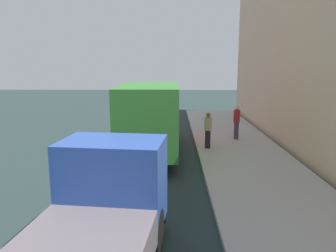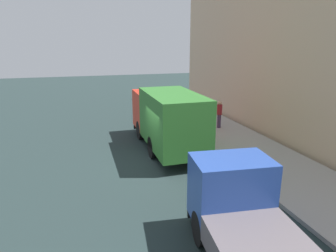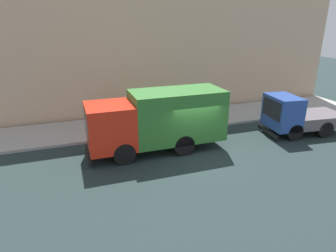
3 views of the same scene
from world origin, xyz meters
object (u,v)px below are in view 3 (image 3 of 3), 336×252
object	(u,v)px
pedestrian_walking	(101,112)
pedestrian_standing	(138,118)
small_flatbed_truck	(297,116)
large_utility_truck	(158,119)

from	to	relation	value
pedestrian_walking	pedestrian_standing	world-z (taller)	pedestrian_walking
small_flatbed_truck	pedestrian_walking	size ratio (longest dim) A/B	2.83
small_flatbed_truck	large_utility_truck	bearing A→B (deg)	93.28
large_utility_truck	pedestrian_standing	world-z (taller)	large_utility_truck
small_flatbed_truck	pedestrian_standing	size ratio (longest dim) A/B	2.98
pedestrian_walking	pedestrian_standing	bearing A→B (deg)	-29.56
large_utility_truck	small_flatbed_truck	size ratio (longest dim) A/B	1.44
pedestrian_standing	pedestrian_walking	bearing A→B (deg)	-141.57
pedestrian_standing	large_utility_truck	bearing A→B (deg)	0.45
large_utility_truck	pedestrian_walking	xyz separation A→B (m)	(4.25, 2.41, -0.65)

